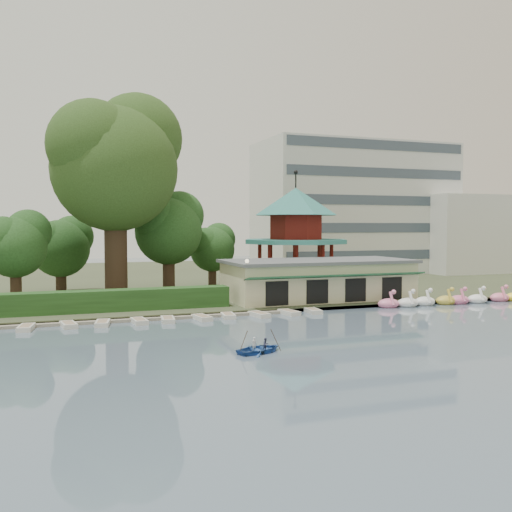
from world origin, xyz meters
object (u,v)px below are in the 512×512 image
big_tree (116,158)px  boathouse (318,279)px  dock (93,321)px  pavilion (296,227)px  rowboat_with_passengers (260,345)px

big_tree → boathouse: bearing=-18.3°
dock → pavilion: size_ratio=2.52×
big_tree → rowboat_with_passengers: size_ratio=4.16×
boathouse → big_tree: bearing=161.7°
pavilion → big_tree: big_tree is taller
big_tree → dock: bearing=-106.1°
pavilion → big_tree: 22.23m
pavilion → rowboat_with_passengers: 33.66m
pavilion → rowboat_with_passengers: pavilion is taller
dock → rowboat_with_passengers: (8.75, -14.37, 0.32)m
pavilion → big_tree: bearing=-169.7°
dock → pavilion: (24.00, 14.80, 7.36)m
big_tree → rowboat_with_passengers: bearing=-77.6°
pavilion → big_tree: (-20.83, -3.80, 6.76)m
dock → rowboat_with_passengers: size_ratio=6.84×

